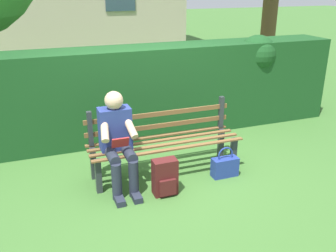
{
  "coord_description": "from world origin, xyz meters",
  "views": [
    {
      "loc": [
        1.48,
        4.09,
        2.35
      ],
      "look_at": [
        0.0,
        0.1,
        0.7
      ],
      "focal_mm": 39.62,
      "sensor_mm": 36.0,
      "label": 1
    }
  ],
  "objects_px": {
    "park_bench": "(164,140)",
    "handbag": "(225,166)",
    "backpack": "(165,177)",
    "person_seated": "(118,139)"
  },
  "relations": [
    {
      "from": "park_bench",
      "to": "handbag",
      "type": "distance_m",
      "value": 0.86
    },
    {
      "from": "backpack",
      "to": "park_bench",
      "type": "bearing_deg",
      "value": -108.15
    },
    {
      "from": "park_bench",
      "to": "person_seated",
      "type": "relative_size",
      "value": 1.67
    },
    {
      "from": "park_bench",
      "to": "handbag",
      "type": "bearing_deg",
      "value": 149.2
    },
    {
      "from": "park_bench",
      "to": "person_seated",
      "type": "xyz_separation_m",
      "value": [
        0.64,
        0.17,
        0.19
      ]
    },
    {
      "from": "person_seated",
      "to": "park_bench",
      "type": "bearing_deg",
      "value": -165.16
    },
    {
      "from": "park_bench",
      "to": "backpack",
      "type": "height_order",
      "value": "park_bench"
    },
    {
      "from": "park_bench",
      "to": "backpack",
      "type": "xyz_separation_m",
      "value": [
        0.18,
        0.55,
        -0.22
      ]
    },
    {
      "from": "park_bench",
      "to": "handbag",
      "type": "xyz_separation_m",
      "value": [
        -0.69,
        0.41,
        -0.3
      ]
    },
    {
      "from": "backpack",
      "to": "handbag",
      "type": "height_order",
      "value": "backpack"
    }
  ]
}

